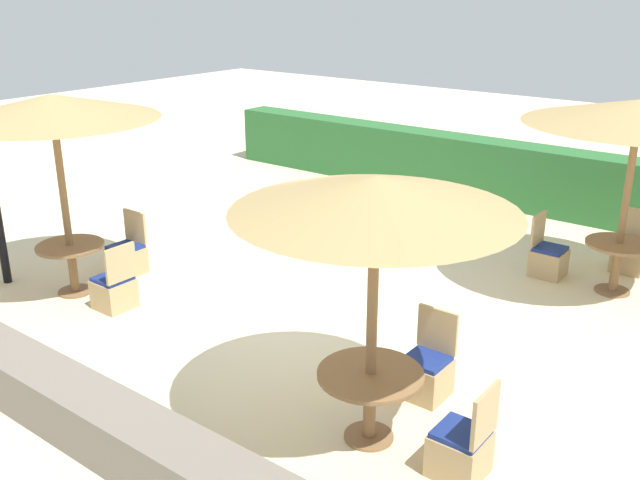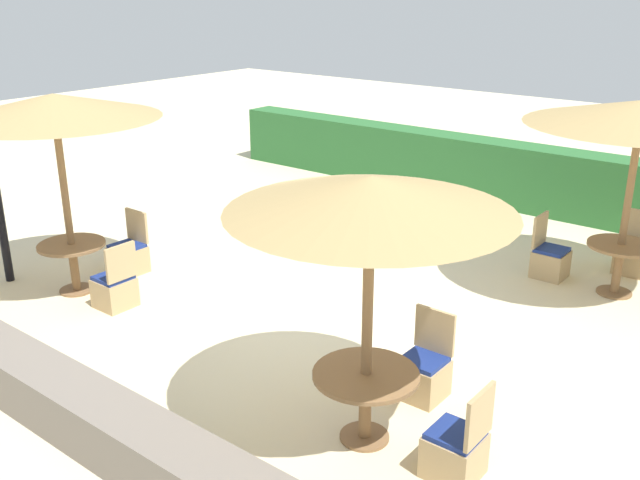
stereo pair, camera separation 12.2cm
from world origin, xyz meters
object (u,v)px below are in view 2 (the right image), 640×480
object	(u,v)px
patio_chair_front_left_east	(115,289)
patio_chair_front_left_north	(129,256)
patio_chair_front_right_north	(423,373)
parasol_front_left	(54,107)
round_table_back_right	(619,257)
patio_chair_front_right_east	(456,450)
round_table_front_right	(366,388)
parasol_front_right	(370,196)
round_table_front_left	(73,256)
patio_chair_back_right_west	(549,260)
patio_chair_back_right_north	(633,256)

from	to	relation	value
patio_chair_front_left_east	patio_chair_front_left_north	xyz separation A→B (m)	(-0.85, 0.88, 0.00)
patio_chair_front_right_north	parasol_front_left	world-z (taller)	parasol_front_left
round_table_back_right	parasol_front_left	world-z (taller)	parasol_front_left
round_table_back_right	patio_chair_front_right_east	xyz separation A→B (m)	(0.13, -4.91, -0.28)
round_table_front_right	parasol_front_right	bearing A→B (deg)	-90.00
round_table_front_left	patio_chair_front_left_east	world-z (taller)	patio_chair_front_left_east
patio_chair_back_right_west	patio_chair_front_left_east	size ratio (longest dim) A/B	1.00
patio_chair_back_right_west	patio_chair_front_left_north	xyz separation A→B (m)	(-5.01, -3.77, 0.00)
patio_chair_back_right_west	parasol_front_left	world-z (taller)	parasol_front_left
round_table_front_right	patio_chair_front_right_east	xyz separation A→B (m)	(0.94, 0.05, -0.29)
parasol_front_left	patio_chair_front_left_east	world-z (taller)	parasol_front_left
parasol_front_right	patio_chair_front_left_east	world-z (taller)	parasol_front_right
patio_chair_front_left_north	patio_chair_back_right_west	bearing A→B (deg)	-143.05
patio_chair_front_left_north	round_table_back_right	bearing A→B (deg)	-147.91
patio_chair_back_right_north	patio_chair_front_left_east	size ratio (longest dim) A/B	1.00
patio_chair_front_right_east	round_table_back_right	bearing A→B (deg)	1.53
round_table_front_right	round_table_front_left	size ratio (longest dim) A/B	1.09
round_table_back_right	patio_chair_front_left_north	size ratio (longest dim) A/B	0.97
round_table_back_right	round_table_front_right	xyz separation A→B (m)	(-0.81, -4.95, 0.01)
parasol_front_left	round_table_back_right	bearing A→B (deg)	37.78
round_table_back_right	patio_chair_front_left_north	bearing A→B (deg)	-147.91
round_table_front_left	patio_chair_back_right_north	bearing A→B (deg)	43.27
round_table_back_right	parasol_front_right	xyz separation A→B (m)	(-0.81, -4.95, 1.88)
round_table_back_right	patio_chair_front_left_east	size ratio (longest dim) A/B	0.97
round_table_back_right	patio_chair_front_left_east	distance (m)	6.91
round_table_back_right	patio_chair_front_left_north	xyz separation A→B (m)	(-5.98, -3.75, -0.28)
patio_chair_front_left_east	round_table_front_left	bearing A→B (deg)	91.97
patio_chair_back_right_north	round_table_back_right	bearing A→B (deg)	92.96
patio_chair_back_right_west	patio_chair_front_right_north	size ratio (longest dim) A/B	1.00
patio_chair_front_left_north	parasol_front_left	bearing A→B (deg)	88.28
patio_chair_back_right_west	patio_chair_front_right_north	world-z (taller)	same
patio_chair_back_right_west	parasol_front_right	distance (m)	5.43
patio_chair_back_right_west	round_table_front_left	bearing A→B (deg)	-47.14
parasol_front_right	round_table_front_left	world-z (taller)	parasol_front_right
parasol_front_left	patio_chair_front_right_north	bearing A→B (deg)	7.64
parasol_front_right	round_table_front_left	bearing A→B (deg)	176.72
patio_chair_front_left_east	patio_chair_front_left_north	world-z (taller)	same
patio_chair_front_right_east	round_table_front_left	distance (m)	6.15
patio_chair_back_right_west	patio_chair_front_right_east	size ratio (longest dim) A/B	1.00
patio_chair_front_right_east	patio_chair_front_right_north	distance (m)	1.31
round_table_back_right	patio_chair_front_right_north	xyz separation A→B (m)	(-0.77, -3.95, -0.28)
patio_chair_front_right_north	parasol_front_left	xyz separation A→B (m)	(-5.24, -0.70, 2.34)
patio_chair_back_right_north	patio_chair_front_left_north	world-z (taller)	same
parasol_front_left	patio_chair_front_left_east	bearing A→B (deg)	1.97
parasol_front_right	patio_chair_front_right_east	distance (m)	2.37
patio_chair_back_right_north	parasol_front_left	size ratio (longest dim) A/B	0.33
parasol_front_left	parasol_front_right	bearing A→B (deg)	-3.28
patio_chair_back_right_west	patio_chair_front_right_east	bearing A→B (deg)	12.62
round_table_back_right	round_table_front_left	distance (m)	7.60
patio_chair_back_right_north	parasol_front_right	world-z (taller)	parasol_front_right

